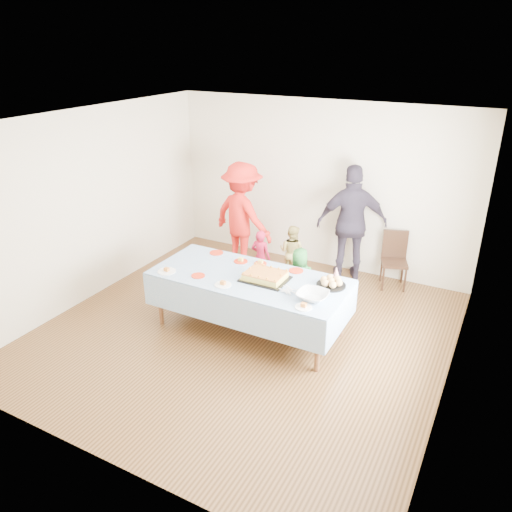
{
  "coord_description": "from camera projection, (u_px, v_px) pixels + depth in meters",
  "views": [
    {
      "loc": [
        2.76,
        -4.87,
        3.56
      ],
      "look_at": [
        0.01,
        0.3,
        0.97
      ],
      "focal_mm": 35.0,
      "sensor_mm": 36.0,
      "label": 1
    }
  ],
  "objects": [
    {
      "name": "ground",
      "position": [
        245.0,
        332.0,
        6.56
      ],
      "size": [
        5.0,
        5.0,
        0.0
      ],
      "primitive_type": "plane",
      "color": "#422A13",
      "rests_on": "ground"
    },
    {
      "name": "room_walls",
      "position": [
        248.0,
        203.0,
        5.82
      ],
      "size": [
        5.04,
        5.04,
        2.72
      ],
      "color": "beige",
      "rests_on": "ground"
    },
    {
      "name": "party_table",
      "position": [
        249.0,
        280.0,
        6.32
      ],
      "size": [
        2.5,
        1.1,
        0.78
      ],
      "color": "brown",
      "rests_on": "ground"
    },
    {
      "name": "birthday_cake",
      "position": [
        265.0,
        276.0,
        6.19
      ],
      "size": [
        0.57,
        0.44,
        0.1
      ],
      "color": "black",
      "rests_on": "party_table"
    },
    {
      "name": "rolls_tray",
      "position": [
        331.0,
        283.0,
        6.04
      ],
      "size": [
        0.36,
        0.36,
        0.11
      ],
      "color": "black",
      "rests_on": "party_table"
    },
    {
      "name": "punch_bowl",
      "position": [
        313.0,
        296.0,
        5.74
      ],
      "size": [
        0.36,
        0.36,
        0.09
      ],
      "primitive_type": "imported",
      "color": "silver",
      "rests_on": "party_table"
    },
    {
      "name": "party_hat",
      "position": [
        336.0,
        273.0,
        6.21
      ],
      "size": [
        0.09,
        0.09,
        0.16
      ],
      "primitive_type": "cone",
      "color": "silver",
      "rests_on": "party_table"
    },
    {
      "name": "fork_pile",
      "position": [
        288.0,
        290.0,
        5.89
      ],
      "size": [
        0.24,
        0.18,
        0.07
      ],
      "primitive_type": null,
      "color": "white",
      "rests_on": "party_table"
    },
    {
      "name": "plate_red_far_a",
      "position": [
        216.0,
        253.0,
        6.97
      ],
      "size": [
        0.19,
        0.19,
        0.01
      ],
      "primitive_type": "cylinder",
      "color": "red",
      "rests_on": "party_table"
    },
    {
      "name": "plate_red_far_b",
      "position": [
        241.0,
        261.0,
        6.7
      ],
      "size": [
        0.19,
        0.19,
        0.01
      ],
      "primitive_type": "cylinder",
      "color": "red",
      "rests_on": "party_table"
    },
    {
      "name": "plate_red_far_c",
      "position": [
        260.0,
        264.0,
        6.64
      ],
      "size": [
        0.17,
        0.17,
        0.01
      ],
      "primitive_type": "cylinder",
      "color": "red",
      "rests_on": "party_table"
    },
    {
      "name": "plate_red_far_d",
      "position": [
        296.0,
        271.0,
        6.44
      ],
      "size": [
        0.19,
        0.19,
        0.01
      ],
      "primitive_type": "cylinder",
      "color": "red",
      "rests_on": "party_table"
    },
    {
      "name": "plate_red_near",
      "position": [
        198.0,
        276.0,
        6.3
      ],
      "size": [
        0.17,
        0.17,
        0.01
      ],
      "primitive_type": "cylinder",
      "color": "red",
      "rests_on": "party_table"
    },
    {
      "name": "plate_white_left",
      "position": [
        167.0,
        271.0,
        6.42
      ],
      "size": [
        0.24,
        0.24,
        0.01
      ],
      "primitive_type": "cylinder",
      "color": "white",
      "rests_on": "party_table"
    },
    {
      "name": "plate_white_mid",
      "position": [
        223.0,
        285.0,
        6.07
      ],
      "size": [
        0.21,
        0.21,
        0.01
      ],
      "primitive_type": "cylinder",
      "color": "white",
      "rests_on": "party_table"
    },
    {
      "name": "plate_white_right",
      "position": [
        303.0,
        307.0,
        5.57
      ],
      "size": [
        0.19,
        0.19,
        0.01
      ],
      "primitive_type": "cylinder",
      "color": "white",
      "rests_on": "party_table"
    },
    {
      "name": "dining_chair",
      "position": [
        394.0,
        256.0,
        7.61
      ],
      "size": [
        0.48,
        0.48,
        0.87
      ],
      "rotation": [
        0.0,
        0.0,
        0.35
      ],
      "color": "black",
      "rests_on": "ground"
    },
    {
      "name": "toddler_left",
      "position": [
        261.0,
        258.0,
        7.66
      ],
      "size": [
        0.33,
        0.22,
        0.89
      ],
      "primitive_type": "imported",
      "rotation": [
        0.0,
        0.0,
        3.13
      ],
      "color": "#BE1739",
      "rests_on": "ground"
    },
    {
      "name": "toddler_mid",
      "position": [
        299.0,
        279.0,
        6.94
      ],
      "size": [
        0.51,
        0.41,
        0.92
      ],
      "primitive_type": "imported",
      "rotation": [
        0.0,
        0.0,
        3.43
      ],
      "color": "#246C2B",
      "rests_on": "ground"
    },
    {
      "name": "toddler_right",
      "position": [
        292.0,
        252.0,
        7.87
      ],
      "size": [
        0.44,
        0.36,
        0.88
      ],
      "primitive_type": "imported",
      "rotation": [
        0.0,
        0.0,
        3.09
      ],
      "color": "tan",
      "rests_on": "ground"
    },
    {
      "name": "adult_left",
      "position": [
        242.0,
        216.0,
        8.07
      ],
      "size": [
        1.27,
        0.91,
        1.77
      ],
      "primitive_type": "imported",
      "rotation": [
        0.0,
        0.0,
        2.9
      ],
      "color": "red",
      "rests_on": "ground"
    },
    {
      "name": "adult_right",
      "position": [
        352.0,
        223.0,
        7.67
      ],
      "size": [
        1.16,
        0.85,
        1.83
      ],
      "primitive_type": "imported",
      "rotation": [
        0.0,
        0.0,
        3.57
      ],
      "color": "#342C3D",
      "rests_on": "ground"
    }
  ]
}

